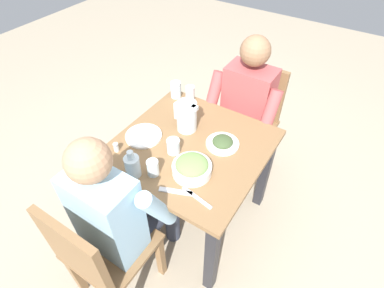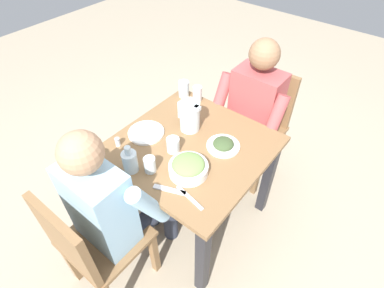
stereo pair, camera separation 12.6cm
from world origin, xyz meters
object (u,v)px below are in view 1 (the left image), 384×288
object	(u,v)px
chair_far	(98,254)
plate_yoghurt	(143,135)
water_glass_center	(176,90)
salt_shaker	(116,147)
chair_near	(251,116)
oil_carafe	(133,167)
plate_dolmas	(223,142)
water_pitcher	(187,116)
salad_bowl	(192,167)
water_glass_far_right	(153,168)
diner_near	(241,115)
water_glass_far_left	(173,146)
diner_far	(121,208)
water_glass_by_pitcher	(190,94)
dining_table	(191,160)

from	to	relation	value
chair_far	plate_yoghurt	world-z (taller)	chair_far
plate_yoghurt	water_glass_center	size ratio (longest dim) A/B	1.95
salt_shaker	chair_near	bearing A→B (deg)	-112.78
oil_carafe	plate_dolmas	bearing A→B (deg)	-122.46
chair_far	water_pitcher	world-z (taller)	water_pitcher
chair_near	chair_far	distance (m)	1.43
salad_bowl	water_glass_far_right	xyz separation A→B (m)	(0.16, 0.11, 0.00)
water_glass_far_right	diner_near	bearing A→B (deg)	-99.26
water_glass_far_left	oil_carafe	distance (m)	0.26
chair_far	diner_far	size ratio (longest dim) A/B	0.74
water_pitcher	water_glass_by_pitcher	size ratio (longest dim) A/B	1.84
dining_table	chair_far	bearing A→B (deg)	82.54
salad_bowl	water_glass_center	xyz separation A→B (m)	(0.46, -0.52, 0.01)
salad_bowl	plate_yoghurt	world-z (taller)	salad_bowl
water_pitcher	water_glass_far_right	bearing A→B (deg)	97.53
water_glass_far_left	water_glass_by_pitcher	bearing A→B (deg)	-67.68
diner_near	oil_carafe	size ratio (longest dim) A/B	6.97
plate_dolmas	water_glass_far_right	world-z (taller)	water_glass_far_right
chair_near	water_pitcher	bearing A→B (deg)	73.16
dining_table	water_glass_by_pitcher	size ratio (longest dim) A/B	8.11
water_glass_center	oil_carafe	distance (m)	0.73
diner_near	plate_yoghurt	xyz separation A→B (m)	(0.36, 0.60, 0.09)
chair_far	plate_dolmas	distance (m)	0.88
plate_yoghurt	water_glass_far_right	world-z (taller)	water_glass_far_right
water_glass_center	oil_carafe	xyz separation A→B (m)	(-0.22, 0.70, 0.00)
water_pitcher	salt_shaker	world-z (taller)	water_pitcher
salad_bowl	salt_shaker	distance (m)	0.45
chair_far	chair_near	bearing A→B (deg)	-96.98
water_glass_center	oil_carafe	size ratio (longest dim) A/B	0.67
diner_far	oil_carafe	world-z (taller)	diner_far
water_glass_far_right	water_glass_center	bearing A→B (deg)	-64.84
water_glass_far_right	water_glass_center	distance (m)	0.71
water_pitcher	salt_shaker	bearing A→B (deg)	58.69
dining_table	plate_dolmas	world-z (taller)	plate_dolmas
salad_bowl	plate_yoghurt	size ratio (longest dim) A/B	0.96
chair_far	diner_near	world-z (taller)	diner_near
water_glass_far_left	salad_bowl	bearing A→B (deg)	156.31
chair_far	salad_bowl	xyz separation A→B (m)	(-0.21, -0.54, 0.27)
oil_carafe	salt_shaker	world-z (taller)	oil_carafe
water_glass_by_pitcher	water_glass_far_right	bearing A→B (deg)	106.70
chair_near	water_glass_far_right	size ratio (longest dim) A/B	9.39
salad_bowl	plate_dolmas	size ratio (longest dim) A/B	1.09
salad_bowl	salt_shaker	world-z (taller)	salad_bowl
chair_near	salad_bowl	bearing A→B (deg)	92.29
salad_bowl	plate_yoghurt	xyz separation A→B (m)	(0.39, -0.08, -0.03)
plate_yoghurt	water_glass_far_right	bearing A→B (deg)	139.16
plate_yoghurt	water_glass_center	bearing A→B (deg)	-80.58
diner_far	water_glass_center	world-z (taller)	diner_far
plate_dolmas	salt_shaker	xyz separation A→B (m)	(0.48, 0.37, 0.01)
diner_far	plate_dolmas	xyz separation A→B (m)	(-0.24, -0.61, 0.10)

